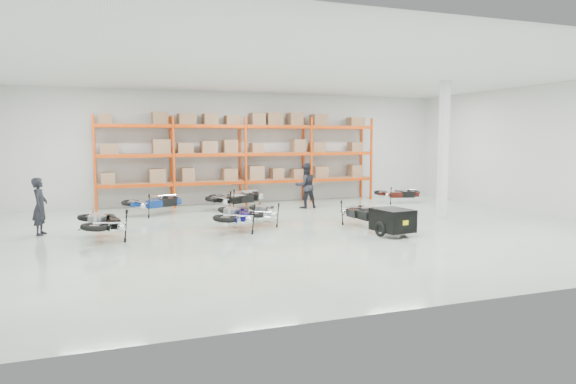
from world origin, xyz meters
name	(u,v)px	position (x,y,z in m)	size (l,w,h in m)	color
room	(302,152)	(0.00, 0.00, 2.25)	(18.00, 18.00, 18.00)	silver
pallet_rack	(243,148)	(0.00, 6.45, 2.26)	(11.28, 0.98, 3.62)	#D7420B
structural_column	(443,150)	(5.20, 0.50, 2.25)	(0.25, 0.25, 4.50)	white
moto_blue_centre	(235,211)	(-1.82, 0.54, 0.59)	(0.86, 1.93, 1.18)	#080853
moto_silver_left	(263,208)	(-0.75, 1.29, 0.51)	(0.74, 1.67, 1.02)	#B3B5BB
moto_black_far_left	(102,218)	(-5.41, 0.43, 0.59)	(0.86, 1.94, 1.18)	black
moto_touring_right	(364,209)	(2.01, -0.05, 0.53)	(0.78, 1.75, 1.07)	black
trailer	(392,220)	(2.01, -1.64, 0.43)	(0.97, 1.78, 0.73)	black
moto_back_a	(155,199)	(-3.68, 4.49, 0.57)	(0.83, 1.87, 1.14)	navy
moto_back_b	(238,194)	(-0.58, 4.98, 0.58)	(0.84, 1.89, 1.16)	#AFB5B9
moto_back_c	(234,195)	(-0.81, 4.72, 0.55)	(0.80, 1.81, 1.11)	black
moto_back_d	(399,191)	(6.01, 4.42, 0.50)	(0.73, 1.64, 1.00)	#3D100C
person_left	(40,206)	(-6.99, 1.79, 0.79)	(0.58, 0.38, 1.58)	black
person_back	(306,186)	(1.89, 4.37, 0.86)	(0.83, 0.65, 1.71)	black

